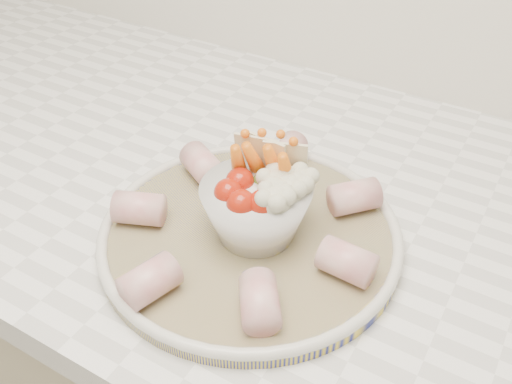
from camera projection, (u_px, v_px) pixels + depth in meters
The scene contains 4 objects.
kitchen_counter at pixel (218, 367), 1.02m from camera, with size 2.04×0.62×0.92m.
serving_platter at pixel (250, 234), 0.61m from camera, with size 0.39×0.39×0.02m.
veggie_bowl at pixel (259, 202), 0.58m from camera, with size 0.11×0.11×0.10m.
cured_meat_rolls at pixel (249, 218), 0.59m from camera, with size 0.28×0.30×0.04m.
Camera 1 is at (0.36, 0.97, 1.34)m, focal length 40.00 mm.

